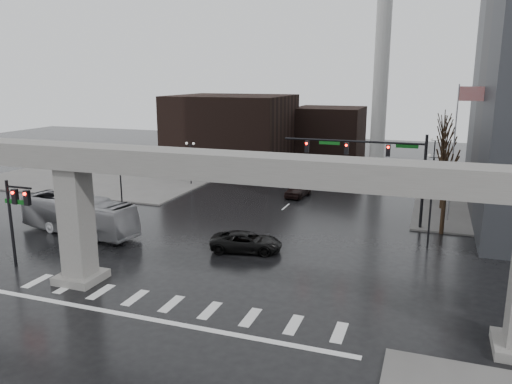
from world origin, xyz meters
TOP-DOWN VIEW (x-y plane):
  - ground at (0.00, 0.00)m, footprint 160.00×160.00m
  - sidewalk_nw at (-26.00, 36.00)m, footprint 28.00×36.00m
  - elevated_guideway at (1.26, 0.00)m, footprint 48.00×2.60m
  - building_far_left at (-14.00, 42.00)m, footprint 16.00×14.00m
  - building_far_mid at (-2.00, 52.00)m, footprint 10.00×10.00m
  - smokestack at (6.00, 46.00)m, footprint 3.60×3.60m
  - signal_mast_arm at (8.99, 18.80)m, footprint 12.12×0.43m
  - signal_left_pole at (-12.25, 0.50)m, footprint 2.30×0.30m
  - flagpole_assembly at (15.29, 22.00)m, footprint 2.06×0.12m
  - lamp_right_0 at (13.50, 14.00)m, footprint 1.22×0.32m
  - lamp_right_1 at (13.50, 28.00)m, footprint 1.22×0.32m
  - lamp_right_2 at (13.50, 42.00)m, footprint 1.22×0.32m
  - lamp_left_0 at (-13.50, 14.00)m, footprint 1.22×0.32m
  - lamp_left_1 at (-13.50, 28.00)m, footprint 1.22×0.32m
  - lamp_left_2 at (-13.50, 42.00)m, footprint 1.22×0.32m
  - tree_right_0 at (14.53, 18.02)m, footprint 1.09×1.58m
  - tree_right_1 at (14.53, 26.02)m, footprint 1.09×1.61m
  - tree_right_2 at (14.53, 34.02)m, footprint 1.10×1.63m
  - tree_right_3 at (14.53, 42.02)m, footprint 1.11×1.66m
  - tree_right_4 at (14.53, 50.02)m, footprint 1.12×1.69m
  - pickup_truck at (0.90, 8.62)m, footprint 5.65×3.44m
  - city_bus at (-13.58, 8.06)m, footprint 11.32×4.33m
  - far_car at (0.00, 26.75)m, footprint 2.30×4.76m

SIDE VIEW (x-z plane):
  - ground at x=0.00m, z-range 0.00..0.00m
  - sidewalk_nw at x=-26.00m, z-range 0.00..0.15m
  - pickup_truck at x=0.90m, z-range 0.00..1.46m
  - far_car at x=0.00m, z-range 0.00..1.57m
  - city_bus at x=-13.58m, z-range 0.00..3.08m
  - tree_right_0 at x=14.53m, z-range -0.97..6.54m
  - tree_right_1 at x=14.53m, z-range -0.99..6.69m
  - tree_right_2 at x=14.53m, z-range -1.01..6.84m
  - tree_right_3 at x=14.53m, z-range -1.03..6.99m
  - tree_right_4 at x=14.53m, z-range -1.05..7.14m
  - lamp_right_0 at x=13.50m, z-range 0.92..6.03m
  - lamp_right_1 at x=13.50m, z-range 0.92..6.03m
  - lamp_right_2 at x=13.50m, z-range 0.92..6.03m
  - lamp_left_0 at x=-13.50m, z-range 0.92..6.03m
  - lamp_left_1 at x=-13.50m, z-range 0.92..6.03m
  - lamp_left_2 at x=-13.50m, z-range 0.92..6.03m
  - building_far_mid at x=-2.00m, z-range 0.00..8.00m
  - signal_left_pole at x=-12.25m, z-range 1.07..7.07m
  - building_far_left at x=-14.00m, z-range 0.00..10.00m
  - signal_mast_arm at x=8.99m, z-range 1.83..9.83m
  - elevated_guideway at x=1.26m, z-range 2.53..11.23m
  - flagpole_assembly at x=15.29m, z-range 1.53..13.53m
  - smokestack at x=6.00m, z-range -1.65..28.35m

